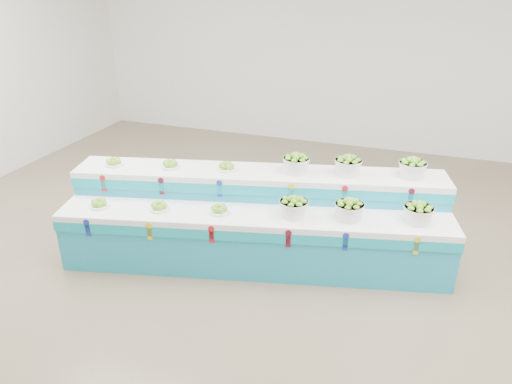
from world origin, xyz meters
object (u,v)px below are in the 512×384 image
display_stand (256,219)px  basket_upper_right (412,168)px  basket_lower_left (294,207)px  plate_upper_mid (170,164)px

display_stand → basket_upper_right: bearing=8.8°
basket_lower_left → basket_upper_right: size_ratio=1.00×
basket_lower_left → basket_upper_right: bearing=35.8°
display_stand → basket_lower_left: (0.50, -0.17, 0.33)m
basket_upper_right → display_stand: bearing=-157.9°
plate_upper_mid → basket_upper_right: 2.88m
basket_lower_left → plate_upper_mid: (-1.62, 0.19, 0.23)m
basket_upper_right → basket_lower_left: bearing=-144.2°
display_stand → plate_upper_mid: bearing=165.6°
basket_lower_left → plate_upper_mid: size_ratio=1.37×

